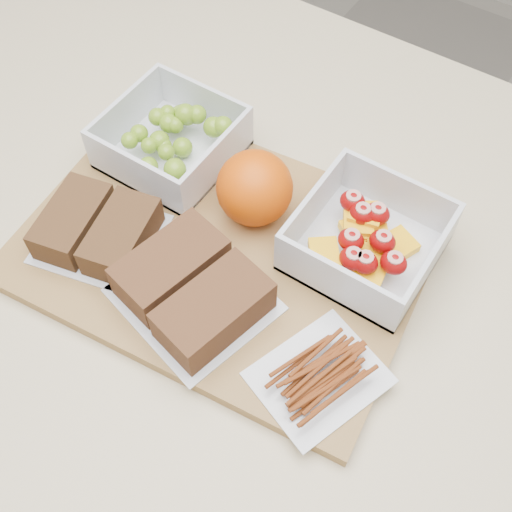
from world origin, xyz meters
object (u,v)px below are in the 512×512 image
object	(u,v)px
fruit_container	(366,241)
cutting_board	(222,251)
grape_container	(174,140)
sandwich_bag_center	(192,289)
orange	(255,188)
sandwich_bag_left	(97,229)
pretzel_bag	(320,372)

from	to	relation	value
fruit_container	cutting_board	bearing A→B (deg)	-149.51
grape_container	sandwich_bag_center	xyz separation A→B (m)	(0.14, -0.15, -0.00)
cutting_board	orange	world-z (taller)	orange
sandwich_bag_left	sandwich_bag_center	distance (m)	0.13
cutting_board	sandwich_bag_center	bearing A→B (deg)	-84.39
sandwich_bag_center	pretzel_bag	distance (m)	0.15
fruit_container	orange	size ratio (longest dim) A/B	1.70
fruit_container	pretzel_bag	bearing A→B (deg)	-77.77
sandwich_bag_left	sandwich_bag_center	xyz separation A→B (m)	(0.13, -0.00, 0.00)
cutting_board	fruit_container	world-z (taller)	fruit_container
fruit_container	sandwich_bag_left	size ratio (longest dim) A/B	0.95
pretzel_bag	fruit_container	bearing A→B (deg)	102.23
sandwich_bag_left	pretzel_bag	size ratio (longest dim) A/B	1.04
grape_container	orange	bearing A→B (deg)	-9.01
grape_container	pretzel_bag	xyz separation A→B (m)	(0.29, -0.15, -0.01)
grape_container	sandwich_bag_left	world-z (taller)	grape_container
orange	pretzel_bag	distance (m)	0.21
orange	fruit_container	bearing A→B (deg)	8.03
grape_container	sandwich_bag_left	xyz separation A→B (m)	(0.01, -0.14, -0.01)
sandwich_bag_left	sandwich_bag_center	size ratio (longest dim) A/B	0.85
fruit_container	pretzel_bag	world-z (taller)	fruit_container
orange	sandwich_bag_center	xyz separation A→B (m)	(0.01, -0.13, -0.02)
orange	grape_container	bearing A→B (deg)	170.99
cutting_board	grape_container	distance (m)	0.15
grape_container	fruit_container	xyz separation A→B (m)	(0.25, -0.00, -0.00)
sandwich_bag_center	orange	bearing A→B (deg)	94.82
fruit_container	sandwich_bag_left	distance (m)	0.28
fruit_container	orange	distance (m)	0.13
fruit_container	grape_container	bearing A→B (deg)	179.57
grape_container	orange	world-z (taller)	orange
orange	pretzel_bag	xyz separation A→B (m)	(0.16, -0.13, -0.03)
grape_container	sandwich_bag_left	size ratio (longest dim) A/B	0.93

